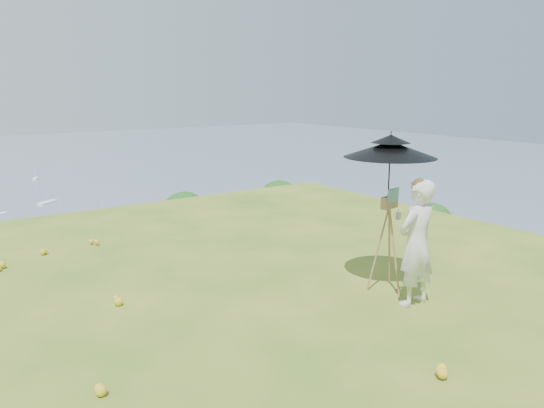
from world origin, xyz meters
TOP-DOWN VIEW (x-y plane):
  - ground at (0.00, 0.00)m, footprint 14.00×14.00m
  - wildflowers at (0.00, 0.25)m, footprint 10.00×10.50m
  - painter at (1.93, -1.65)m, footprint 0.69×0.48m
  - field_easel at (2.02, -1.04)m, footprint 0.68×0.68m
  - sun_umbrella at (2.01, -1.01)m, footprint 1.57×1.57m
  - painter_cap at (1.93, -1.65)m, footprint 0.22×0.26m

SIDE VIEW (x-z plane):
  - ground at x=0.00m, z-range 0.00..0.00m
  - wildflowers at x=0.00m, z-range 0.00..0.12m
  - field_easel at x=2.02m, z-range 0.00..1.58m
  - painter at x=1.93m, z-range 0.00..1.80m
  - painter_cap at x=1.93m, z-range 1.70..1.80m
  - sun_umbrella at x=2.01m, z-range 1.30..2.40m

